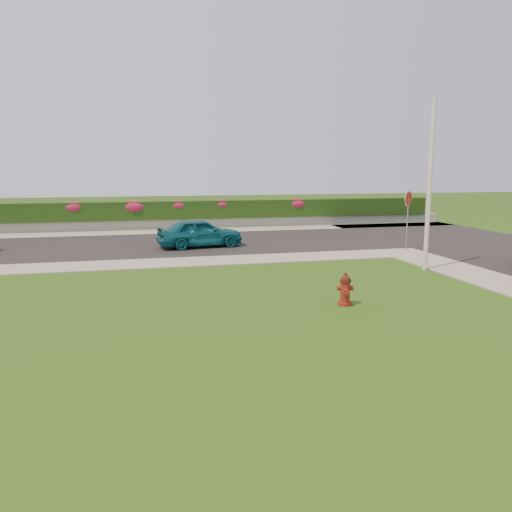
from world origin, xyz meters
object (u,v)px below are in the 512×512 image
object	(u,v)px
stop_sign	(408,206)
fire_hydrant	(345,290)
sedan_teal	(200,233)
utility_pole	(430,186)

from	to	relation	value
stop_sign	fire_hydrant	bearing A→B (deg)	-141.13
fire_hydrant	sedan_teal	size ratio (longest dim) A/B	0.23
fire_hydrant	utility_pole	size ratio (longest dim) A/B	0.15
utility_pole	stop_sign	distance (m)	4.50
utility_pole	stop_sign	xyz separation A→B (m)	(1.61, 4.09, -1.00)
utility_pole	stop_sign	bearing A→B (deg)	68.51
sedan_teal	utility_pole	xyz separation A→B (m)	(7.29, -7.12, 2.31)
sedan_teal	stop_sign	distance (m)	9.49
fire_hydrant	utility_pole	bearing A→B (deg)	53.67
sedan_teal	utility_pole	distance (m)	10.45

